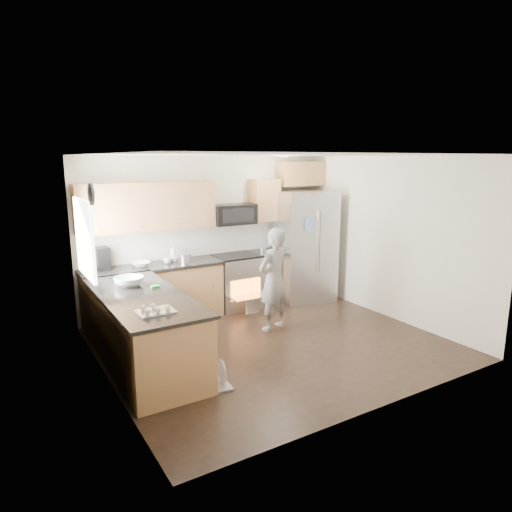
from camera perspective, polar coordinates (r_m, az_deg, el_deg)
ground at (r=6.55m, az=2.10°, el=-10.84°), size 4.50×4.50×0.00m
room_shell at (r=6.09m, az=1.84°, el=3.81°), size 4.54×4.04×2.62m
back_cabinet_run at (r=7.49m, az=-8.98°, el=-0.30°), size 4.45×0.64×2.50m
peninsula at (r=5.90m, az=-13.84°, el=-8.99°), size 0.96×2.36×1.04m
stove_range at (r=7.89m, az=-2.46°, el=-1.67°), size 0.76×0.97×1.79m
refrigerator at (r=8.31m, az=6.14°, el=1.21°), size 1.07×0.88×1.99m
person at (r=6.81m, az=2.22°, el=-2.98°), size 0.65×0.51×1.56m
dish_rack at (r=5.38m, az=-6.08°, el=-15.32°), size 0.53×0.44×0.30m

